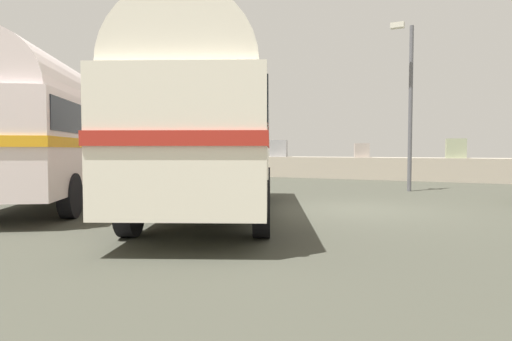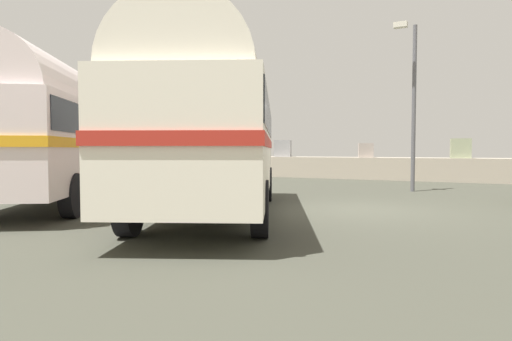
# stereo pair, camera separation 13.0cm
# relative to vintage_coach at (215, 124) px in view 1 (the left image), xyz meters

# --- Properties ---
(ground) EXTENTS (32.00, 26.00, 0.02)m
(ground) POSITION_rel_vintage_coach_xyz_m (2.62, 2.19, -2.04)
(ground) COLOR #3E3E34
(breakwater) EXTENTS (31.36, 1.80, 2.40)m
(breakwater) POSITION_rel_vintage_coach_xyz_m (2.31, 13.97, -1.42)
(breakwater) COLOR #A89D8A
(breakwater) RESTS_ON ground
(vintage_coach) EXTENTS (5.77, 8.79, 3.70)m
(vintage_coach) POSITION_rel_vintage_coach_xyz_m (0.00, 0.00, 0.00)
(vintage_coach) COLOR black
(vintage_coach) RESTS_ON ground
(second_coach) EXTENTS (6.72, 8.47, 3.70)m
(second_coach) POSITION_rel_vintage_coach_xyz_m (-4.79, -0.32, 0.00)
(second_coach) COLOR black
(second_coach) RESTS_ON ground
(lamp_post) EXTENTS (0.68, 0.80, 5.78)m
(lamp_post) POSITION_rel_vintage_coach_xyz_m (3.12, 7.74, 1.24)
(lamp_post) COLOR #5B5B60
(lamp_post) RESTS_ON ground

